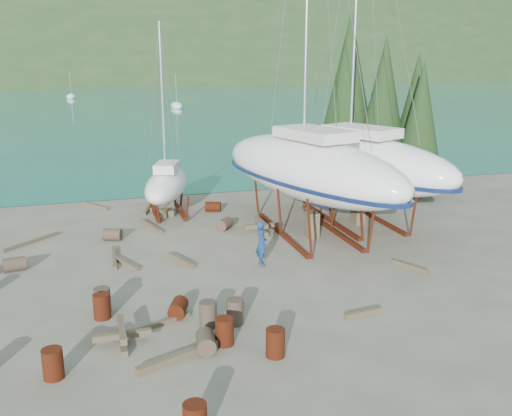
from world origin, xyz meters
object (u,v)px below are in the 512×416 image
object	(u,v)px
large_sailboat_near	(308,168)
large_sailboat_far	(355,162)
worker	(261,243)
small_sailboat_shore	(167,184)

from	to	relation	value
large_sailboat_near	large_sailboat_far	xyz separation A→B (m)	(3.24, 1.45, -0.12)
large_sailboat_far	worker	size ratio (longest dim) A/B	10.22
large_sailboat_far	large_sailboat_near	bearing A→B (deg)	-179.50
large_sailboat_near	large_sailboat_far	world-z (taller)	large_sailboat_near
large_sailboat_far	worker	xyz separation A→B (m)	(-6.80, -5.12, -2.28)
worker	large_sailboat_far	bearing A→B (deg)	-54.55
large_sailboat_near	worker	distance (m)	5.65
large_sailboat_near	small_sailboat_shore	world-z (taller)	large_sailboat_near
large_sailboat_far	small_sailboat_shore	bearing A→B (deg)	132.42
large_sailboat_far	small_sailboat_shore	size ratio (longest dim) A/B	1.90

